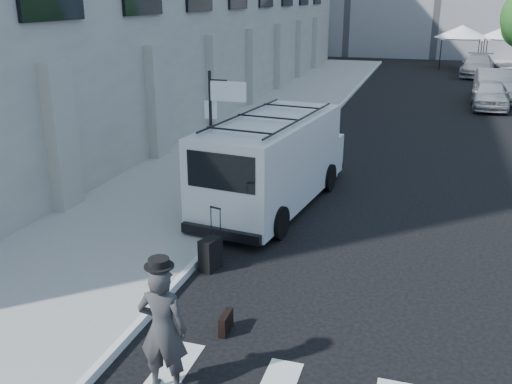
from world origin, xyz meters
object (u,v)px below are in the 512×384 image
Objects in this scene: briefcase at (226,323)px; parked_car_b at (494,86)px; businessman at (163,330)px; parked_car_c at (478,66)px; suitcase at (210,254)px; cargo_van at (274,161)px; parked_car_a at (490,94)px.

parked_car_b is at bearing 74.93° from briefcase.
businessman is 26.97m from parked_car_b.
parked_car_c is (-0.24, 10.33, -0.10)m from parked_car_b.
briefcase is 2.33m from suitcase.
cargo_van is at bearing -95.82° from parked_car_c.
businessman is 7.74m from cargo_van.
parked_car_b is (0.35, 2.22, 0.13)m from parked_car_a.
cargo_van reaches higher than parked_car_a.
parked_car_b is (6.82, 18.52, -0.38)m from cargo_van.
cargo_van reaches higher than parked_car_b.
parked_car_a reaches higher than suitcase.
businessman reaches higher than suitcase.
parked_car_a is at bearing 74.48° from briefcase.
parked_car_b is at bearing 76.84° from cargo_van.
businessman reaches higher than parked_car_b.
briefcase is 0.34× the size of suitcase.
parked_car_a is (6.66, 20.37, 0.36)m from suitcase.
businessman is 1.80m from briefcase.
briefcase is at bearing -103.23° from parked_car_a.
businessman is 1.49× the size of suitcase.
parked_car_b is (5.93, 24.64, 0.65)m from briefcase.
cargo_van is at bearing -90.82° from businessman.
suitcase is at bearing -85.60° from cargo_van.
parked_car_b reaches higher than suitcase.
suitcase is at bearing -83.27° from businessman.
cargo_van is at bearing 96.76° from briefcase.
parked_car_a is (5.58, 22.43, 0.53)m from briefcase.
cargo_van is 1.56× the size of parked_car_a.
cargo_van is at bearing -110.78° from parked_car_b.
parked_car_c is (6.58, 28.85, -0.48)m from cargo_van.
briefcase is 0.07× the size of cargo_van.
parked_car_b is 1.00× the size of parked_car_c.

